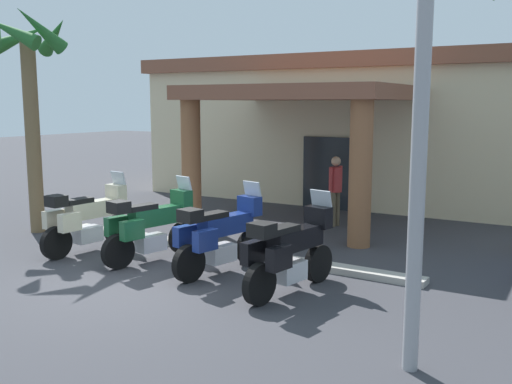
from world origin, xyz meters
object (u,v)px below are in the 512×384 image
object	(u,v)px
motorcycle_green	(150,226)
pedestrian	(335,186)
motorcycle_black	(290,251)
palm_tree_roadside	(28,74)
motel_building	(367,127)
motorcycle_cream	(87,219)
motorcycle_blue	(220,236)

from	to	relation	value
motorcycle_green	pedestrian	world-z (taller)	pedestrian
motorcycle_green	motorcycle_black	size ratio (longest dim) A/B	0.99
motorcycle_black	pedestrian	world-z (taller)	pedestrian
motorcycle_black	palm_tree_roadside	distance (m)	7.97
palm_tree_roadside	motel_building	bearing A→B (deg)	63.80
motel_building	motorcycle_cream	xyz separation A→B (m)	(-2.18, -10.12, -1.59)
motel_building	motorcycle_blue	xyz separation A→B (m)	(1.05, -9.91, -1.59)
motorcycle_cream	motorcycle_green	world-z (taller)	same
motorcycle_cream	motorcycle_green	xyz separation A→B (m)	(1.61, 0.15, 0.00)
motel_building	motorcycle_green	distance (m)	10.12
motorcycle_green	motorcycle_black	world-z (taller)	same
motorcycle_black	palm_tree_roadside	world-z (taller)	palm_tree_roadside
motorcycle_blue	motorcycle_black	world-z (taller)	same
motel_building	motorcycle_blue	size ratio (longest dim) A/B	6.44
motorcycle_cream	motorcycle_blue	xyz separation A→B (m)	(3.23, 0.21, 0.00)
motorcycle_blue	palm_tree_roadside	bearing A→B (deg)	96.41
motorcycle_green	motorcycle_black	xyz separation A→B (m)	(3.23, -0.26, 0.00)
motorcycle_cream	pedestrian	distance (m)	6.06
motorcycle_green	motorcycle_blue	world-z (taller)	same
motorcycle_blue	palm_tree_roadside	xyz separation A→B (m)	(-5.71, 0.44, 3.02)
motel_building	motorcycle_green	world-z (taller)	motel_building
motorcycle_green	palm_tree_roadside	size ratio (longest dim) A/B	0.42
motel_building	pedestrian	world-z (taller)	motel_building
pedestrian	motorcycle_blue	bearing A→B (deg)	-81.94
pedestrian	palm_tree_roadside	world-z (taller)	palm_tree_roadside
palm_tree_roadside	pedestrian	bearing A→B (deg)	37.12
motorcycle_black	palm_tree_roadside	size ratio (longest dim) A/B	0.42
motorcycle_green	motorcycle_blue	xyz separation A→B (m)	(1.62, 0.06, 0.00)
motorcycle_black	motorcycle_cream	bearing A→B (deg)	97.95
motorcycle_black	motel_building	bearing A→B (deg)	23.95
motorcycle_cream	palm_tree_roadside	size ratio (longest dim) A/B	0.42
motel_building	pedestrian	bearing A→B (deg)	-79.17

